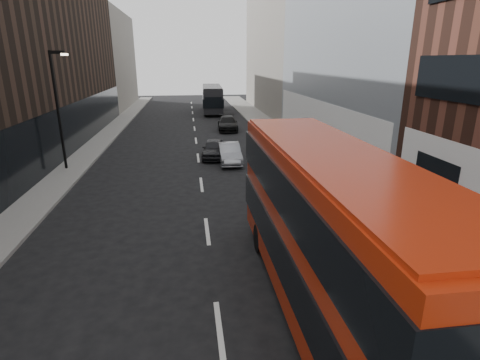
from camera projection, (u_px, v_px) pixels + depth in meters
name	position (u px, v px, depth m)	size (l,w,h in m)	color
sidewalk_right	(284.00, 140.00, 32.18)	(3.00, 80.00, 0.15)	slate
sidewalk_left	(97.00, 145.00, 30.17)	(2.00, 80.00, 0.15)	slate
building_modern_block	(359.00, 10.00, 25.91)	(5.03, 22.00, 20.00)	#9EA3A8
building_victorian	(279.00, 35.00, 47.66)	(6.50, 24.00, 21.00)	slate
building_left_mid	(58.00, 55.00, 32.30)	(5.00, 24.00, 14.00)	black
building_left_far	(109.00, 61.00, 53.20)	(5.00, 20.00, 13.00)	slate
street_lamp	(58.00, 103.00, 22.28)	(1.06, 0.22, 7.00)	black
red_bus	(329.00, 227.00, 9.64)	(2.66, 11.25, 4.53)	#AB240A
grey_bus	(212.00, 98.00, 49.04)	(2.90, 10.63, 3.40)	black
car_a	(214.00, 149.00, 26.46)	(1.53, 3.80, 1.30)	black
car_b	(229.00, 153.00, 25.14)	(1.38, 3.96, 1.30)	gray
car_c	(228.00, 123.00, 36.81)	(1.87, 4.61, 1.34)	black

